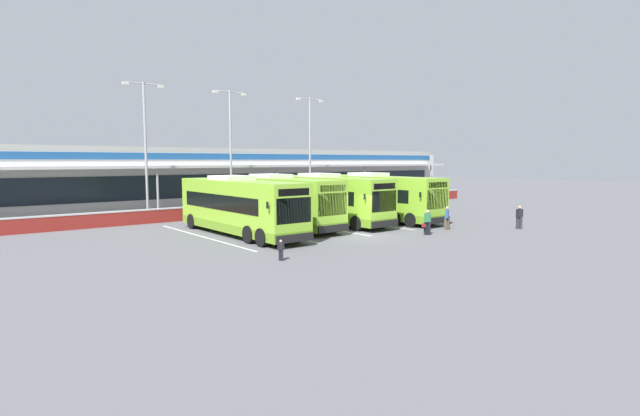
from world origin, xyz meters
name	(u,v)px	position (x,y,z in m)	size (l,w,h in m)	color
ground_plane	(366,235)	(0.00, 0.00, 0.00)	(200.00, 200.00, 0.00)	#56565B
terminal_building	(189,177)	(0.00, 26.91, 3.01)	(70.00, 13.00, 6.00)	silver
red_barrier_wall	(249,209)	(0.00, 14.50, 0.56)	(60.00, 0.40, 1.10)	maroon
coach_bus_leftmost	(239,207)	(-6.19, 5.24, 1.79)	(2.99, 12.16, 3.78)	#8CC633
coach_bus_left_centre	(278,202)	(-2.12, 6.78, 1.79)	(2.99, 12.16, 3.78)	#8CC633
coach_bus_centre	(327,200)	(2.03, 6.34, 1.79)	(2.99, 12.16, 3.78)	#8CC633
coach_bus_right_centre	(377,198)	(6.32, 5.26, 1.79)	(2.99, 12.16, 3.78)	#8CC633
bay_stripe_far_west	(202,237)	(-8.40, 6.00, 0.00)	(0.14, 13.00, 0.01)	silver
bay_stripe_west	(260,231)	(-4.20, 6.00, 0.00)	(0.14, 13.00, 0.01)	silver
bay_stripe_mid_west	(309,225)	(0.00, 6.00, 0.00)	(0.14, 13.00, 0.01)	silver
bay_stripe_centre	(351,221)	(4.20, 6.00, 0.00)	(0.14, 13.00, 0.01)	silver
bay_stripe_mid_east	(387,217)	(8.40, 6.00, 0.00)	(0.14, 13.00, 0.01)	silver
pedestrian_with_handbag	(427,222)	(3.13, -2.39, 0.86)	(0.63, 0.39, 1.62)	black
pedestrian_in_dark_coat	(447,217)	(5.99, -1.80, 0.87)	(0.52, 0.35, 1.62)	#4C4238
pedestrian_child	(281,249)	(-8.68, -3.11, 0.54)	(0.33, 0.24, 1.00)	black
pedestrian_near_bin	(519,216)	(10.30, -4.69, 0.87)	(0.53, 0.39, 1.62)	#33333D
lamp_post_west	(145,141)	(-7.76, 17.44, 6.29)	(3.24, 0.28, 11.00)	#9E9EA3
lamp_post_centre	(231,143)	(-0.13, 17.33, 6.29)	(3.24, 0.28, 11.00)	#9E9EA3
lamp_post_east	(310,145)	(8.49, 16.76, 6.29)	(3.24, 0.28, 11.00)	#9E9EA3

